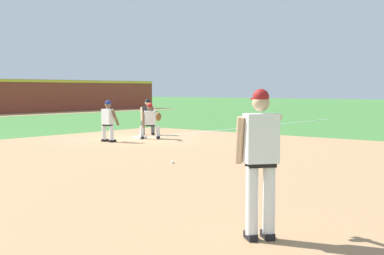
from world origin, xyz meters
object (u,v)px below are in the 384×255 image
first_baseman (151,119)px  pitcher (261,154)px  baseball (173,162)px  umpire (148,115)px  first_base_bag (140,138)px  baserunner (108,119)px

first_baseman → pitcher: bearing=-131.1°
baseball → umpire: size_ratio=0.05×
pitcher → first_baseman: bearing=48.9°
first_baseman → umpire: size_ratio=0.92×
first_base_bag → baserunner: (-1.55, 0.02, 0.75)m
baseball → umpire: (5.67, 6.22, 0.76)m
baserunner → umpire: size_ratio=1.00×
pitcher → baserunner: size_ratio=1.27×
baseball → first_baseman: 6.71m
pitcher → first_baseman: pitcher is taller
baseball → baserunner: (2.70, 5.32, 0.76)m
baseball → baserunner: baserunner is taller
first_base_bag → first_baseman: first_baseman is taller
first_baseman → baserunner: baserunner is taller
first_base_bag → first_baseman: size_ratio=0.28×
baseball → umpire: 8.45m
baserunner → first_baseman: bearing=-12.0°
pitcher → baserunner: 12.73m
first_base_bag → umpire: size_ratio=0.26×
baseball → first_baseman: size_ratio=0.06×
pitcher → umpire: 15.26m
baserunner → umpire: (2.97, 0.90, 0.00)m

